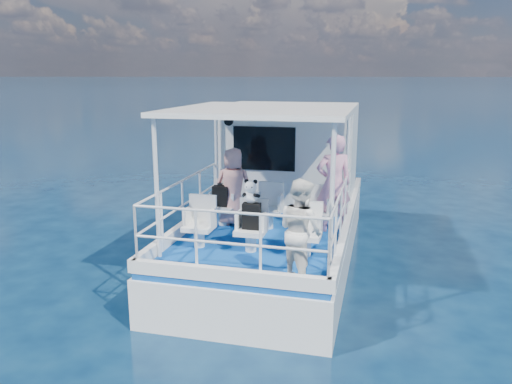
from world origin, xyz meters
TOP-DOWN VIEW (x-y plane):
  - ground at (0.00, 0.00)m, footprint 2000.00×2000.00m
  - hull at (0.00, 1.00)m, footprint 3.00×7.00m
  - deck at (0.00, 1.00)m, footprint 2.90×6.90m
  - cabin at (0.00, 2.30)m, footprint 2.85×2.00m
  - canopy at (0.00, -0.20)m, footprint 3.00×3.20m
  - canopy_posts at (0.00, -0.25)m, footprint 2.77×2.97m
  - railings at (0.00, -0.58)m, footprint 2.84×3.59m
  - seat_port_fwd at (-0.90, 0.20)m, footprint 0.48×0.46m
  - seat_center_fwd at (0.00, 0.20)m, footprint 0.48×0.46m
  - seat_stbd_fwd at (0.90, 0.20)m, footprint 0.48×0.46m
  - seat_port_aft at (-0.90, -1.10)m, footprint 0.48×0.46m
  - seat_center_aft at (0.00, -1.10)m, footprint 0.48×0.46m
  - seat_stbd_aft at (0.90, -1.10)m, footprint 0.48×0.46m
  - passenger_port_fwd at (-0.70, 0.26)m, footprint 0.59×0.45m
  - passenger_stbd_fwd at (1.18, 0.35)m, footprint 0.77×0.64m
  - passenger_stbd_aft at (0.97, -2.07)m, footprint 0.90×0.89m
  - backpack_port at (-0.93, 0.17)m, footprint 0.30×0.17m
  - backpack_center at (0.01, -1.09)m, footprint 0.29×0.16m
  - compact_camera at (-0.94, 0.18)m, footprint 0.09×0.06m
  - panda at (-0.01, -1.07)m, footprint 0.25×0.21m

SIDE VIEW (x-z plane):
  - ground at x=0.00m, z-range 0.00..0.00m
  - hull at x=0.00m, z-range -0.80..0.80m
  - deck at x=0.00m, z-range 0.80..0.90m
  - seat_port_fwd at x=-0.90m, z-range 0.90..1.28m
  - seat_center_fwd at x=0.00m, z-range 0.90..1.28m
  - seat_stbd_fwd at x=0.90m, z-range 0.90..1.28m
  - seat_port_aft at x=-0.90m, z-range 0.90..1.28m
  - seat_center_aft at x=0.00m, z-range 0.90..1.28m
  - seat_stbd_aft at x=0.90m, z-range 0.90..1.28m
  - railings at x=0.00m, z-range 0.90..1.90m
  - backpack_port at x=-0.93m, z-range 1.28..1.67m
  - backpack_center at x=0.01m, z-range 1.28..1.71m
  - passenger_stbd_aft at x=0.97m, z-range 0.90..2.36m
  - passenger_port_fwd at x=-0.70m, z-range 0.90..2.39m
  - compact_camera at x=-0.94m, z-range 1.67..1.73m
  - passenger_stbd_fwd at x=1.18m, z-range 0.90..2.70m
  - panda at x=-0.01m, z-range 1.71..2.09m
  - cabin at x=0.00m, z-range 0.90..3.10m
  - canopy_posts at x=0.00m, z-range 0.90..3.10m
  - canopy at x=0.00m, z-range 3.10..3.18m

